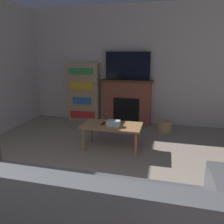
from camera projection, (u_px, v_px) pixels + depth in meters
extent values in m
cube|color=beige|center=(128.00, 66.00, 5.11)|extent=(5.77, 0.06, 2.70)
cube|color=brown|center=(127.00, 103.00, 5.19)|extent=(1.11, 0.22, 1.00)
cube|color=black|center=(126.00, 110.00, 5.11)|extent=(0.61, 0.01, 0.55)
cube|color=#4C331E|center=(127.00, 81.00, 5.03)|extent=(1.21, 0.28, 0.04)
cube|color=black|center=(128.00, 66.00, 4.95)|extent=(1.02, 0.03, 0.63)
cube|color=black|center=(127.00, 66.00, 4.94)|extent=(0.98, 0.01, 0.60)
cube|color=#4C4C51|center=(73.00, 222.00, 1.87)|extent=(2.51, 0.98, 0.42)
cube|color=#4C4C51|center=(43.00, 209.00, 1.37)|extent=(2.51, 0.16, 0.47)
cube|color=silver|center=(4.00, 183.00, 1.82)|extent=(0.36, 0.14, 0.28)
cube|color=#A87A4C|center=(112.00, 125.00, 3.75)|extent=(1.02, 0.55, 0.03)
cylinder|color=#A87A4C|center=(83.00, 140.00, 3.71)|extent=(0.05, 0.05, 0.41)
cylinder|color=#A87A4C|center=(136.00, 145.00, 3.50)|extent=(0.05, 0.05, 0.41)
cylinder|color=#A87A4C|center=(92.00, 131.00, 4.11)|extent=(0.05, 0.05, 0.41)
cylinder|color=#A87A4C|center=(139.00, 135.00, 3.90)|extent=(0.05, 0.05, 0.41)
cube|color=silver|center=(113.00, 123.00, 3.66)|extent=(0.22, 0.12, 0.10)
cube|color=black|center=(103.00, 123.00, 3.78)|extent=(0.04, 0.15, 0.02)
cube|color=tan|center=(84.00, 92.00, 5.37)|extent=(0.79, 0.26, 1.41)
cube|color=red|center=(82.00, 115.00, 5.37)|extent=(0.63, 0.03, 0.17)
cube|color=#2D70B7|center=(82.00, 101.00, 5.28)|extent=(0.46, 0.03, 0.16)
cube|color=gold|center=(81.00, 86.00, 5.19)|extent=(0.56, 0.03, 0.19)
cube|color=green|center=(81.00, 71.00, 5.10)|extent=(0.59, 0.03, 0.14)
cylinder|color=tan|center=(165.00, 127.00, 4.64)|extent=(0.32, 0.32, 0.25)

